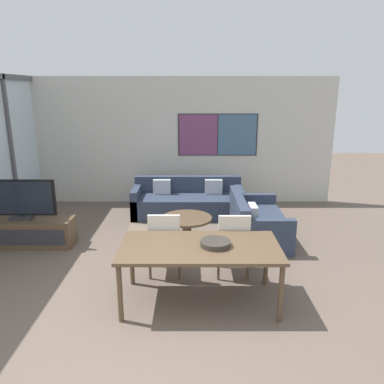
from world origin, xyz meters
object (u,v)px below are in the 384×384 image
object	(u,v)px
coffee_table	(187,223)
dining_chair_centre	(233,241)
television	(19,200)
dining_table	(200,251)
tv_console	(23,232)
sofa_side	(254,224)
dining_chair_left	(165,241)
sofa_main	(188,202)
fruit_bowl	(215,243)

from	to	relation	value
coffee_table	dining_chair_centre	size ratio (longest dim) A/B	0.92
television	dining_chair_centre	xyz separation A→B (m)	(3.37, -1.06, -0.28)
dining_table	dining_chair_centre	xyz separation A→B (m)	(0.47, 0.65, -0.15)
tv_console	dining_chair_centre	distance (m)	3.54
sofa_side	dining_chair_centre	size ratio (longest dim) A/B	1.71
dining_chair_centre	coffee_table	bearing A→B (deg)	116.71
television	dining_chair_left	world-z (taller)	television
tv_console	sofa_main	bearing A→B (deg)	30.64
dining_chair_left	sofa_side	bearing A→B (deg)	42.74
television	dining_chair_centre	bearing A→B (deg)	-17.53
sofa_main	fruit_bowl	size ratio (longest dim) A/B	6.21
sofa_main	dining_table	size ratio (longest dim) A/B	1.18
sofa_side	dining_chair_centre	bearing A→B (deg)	159.06
sofa_side	dining_chair_left	bearing A→B (deg)	132.74
television	dining_chair_centre	distance (m)	3.54
sofa_main	sofa_side	bearing A→B (deg)	-47.95
tv_console	sofa_side	world-z (taller)	sofa_side
television	dining_chair_centre	world-z (taller)	television
tv_console	television	world-z (taller)	television
television	sofa_main	bearing A→B (deg)	30.63
sofa_main	coffee_table	size ratio (longest dim) A/B	2.60
tv_console	television	size ratio (longest dim) A/B	1.40
dining_table	dining_chair_left	bearing A→B (deg)	124.75
coffee_table	dining_chair_centre	xyz separation A→B (m)	(0.65, -1.29, 0.20)
television	dining_chair_left	xyz separation A→B (m)	(2.43, -1.04, -0.28)
sofa_side	dining_chair_left	world-z (taller)	dining_chair_left
dining_table	dining_chair_left	size ratio (longest dim) A/B	2.04
dining_table	fruit_bowl	xyz separation A→B (m)	(0.18, -0.01, 0.10)
tv_console	sofa_side	xyz separation A→B (m)	(3.89, 0.31, 0.03)
dining_chair_left	dining_chair_centre	distance (m)	0.93
sofa_main	dining_chair_left	world-z (taller)	dining_chair_left
fruit_bowl	tv_console	bearing A→B (deg)	150.86
tv_console	fruit_bowl	distance (m)	3.57
coffee_table	dining_chair_left	world-z (taller)	dining_chair_left
sofa_main	fruit_bowl	bearing A→B (deg)	-83.76
sofa_main	dining_table	xyz separation A→B (m)	(0.18, -3.32, 0.41)
dining_table	dining_chair_left	world-z (taller)	dining_chair_left
television	fruit_bowl	world-z (taller)	television
tv_console	dining_chair_centre	bearing A→B (deg)	-17.51
sofa_main	dining_chair_left	size ratio (longest dim) A/B	2.41
sofa_side	television	bearing A→B (deg)	94.54
sofa_side	dining_chair_centre	xyz separation A→B (m)	(-0.53, -1.37, 0.25)
sofa_side	dining_chair_left	xyz separation A→B (m)	(-1.46, -1.35, 0.25)
dining_table	fruit_bowl	world-z (taller)	fruit_bowl
dining_chair_left	fruit_bowl	bearing A→B (deg)	-46.34
sofa_side	dining_chair_left	size ratio (longest dim) A/B	1.71
tv_console	coffee_table	world-z (taller)	tv_console
tv_console	fruit_bowl	world-z (taller)	fruit_bowl
sofa_main	coffee_table	xyz separation A→B (m)	(0.00, -1.38, 0.05)
sofa_main	sofa_side	distance (m)	1.75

